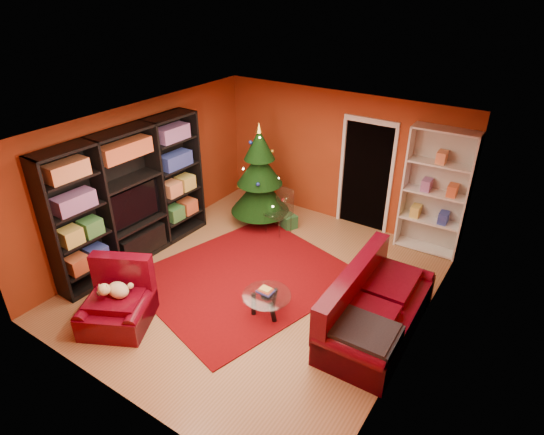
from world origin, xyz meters
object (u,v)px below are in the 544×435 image
Objects in this scene: rug at (245,277)px; dog at (118,290)px; sofa at (379,303)px; acrylic_chair at (278,214)px; media_unit at (131,197)px; armchair at (116,303)px; white_bookshelf at (435,193)px; gift_box_green at (289,221)px; gift_box_teal at (245,209)px; coffee_table at (267,304)px; christmas_tree at (260,176)px.

dog is at bearing -113.99° from rug.
acrylic_chair is at bearing 58.57° from sofa.
media_unit is 3.09× the size of armchair.
gift_box_green is at bearing -165.89° from white_bookshelf.
white_bookshelf is (3.55, 0.79, 1.00)m from gift_box_teal.
acrylic_chair is at bearing 118.77° from coffee_table.
christmas_tree reaches higher than sofa.
gift_box_teal is at bearing 174.37° from acrylic_chair.
media_unit reaches higher than armchair.
white_bookshelf is (2.51, 0.72, 1.00)m from gift_box_green.
christmas_tree is at bearing -169.85° from gift_box_green.
media_unit is 1.45× the size of christmas_tree.
armchair is at bearing -135.00° from dog.
sofa is at bearing -90.27° from white_bookshelf.
coffee_table is 0.88× the size of acrylic_chair.
gift_box_green is 0.27× the size of armchair.
sofa is 2.69× the size of acrylic_chair.
rug is 7.91× the size of dog.
sofa is (3.13, 1.87, -0.10)m from dog.
media_unit reaches higher than white_bookshelf.
white_bookshelf is at bearing 14.84° from christmas_tree.
coffee_table is at bearing 11.80° from armchair.
white_bookshelf is at bearing 15.95° from gift_box_green.
gift_box_teal reaches higher than rug.
christmas_tree is 1.08m from gift_box_green.
armchair is at bearing -91.28° from acrylic_chair.
white_bookshelf reaches higher than coffee_table.
media_unit is at bearing -126.23° from gift_box_green.
coffee_table is (-1.48, -0.59, -0.29)m from sofa.
coffee_table is at bearing 10.74° from dog.
armchair is at bearing -141.05° from coffee_table.
rug is 2.10m from dog.
gift_box_teal is 0.69× the size of dog.
armchair is 0.20m from dog.
gift_box_teal is 1.03m from gift_box_green.
media_unit reaches higher than dog.
dog is at bearing -47.64° from media_unit.
media_unit is at bearing 95.55° from sofa.
white_bookshelf is 3.56m from coffee_table.
gift_box_teal is (-1.31, 1.77, 0.13)m from rug.
sofa is (3.15, 1.94, 0.09)m from armchair.
gift_box_green is 3.76m from dog.
acrylic_chair is at bearing 52.71° from media_unit.
white_bookshelf is at bearing 28.40° from acrylic_chair.
christmas_tree is 2.98m from coffee_table.
christmas_tree reaches higher than dog.
rug is 1.52× the size of christmas_tree.
gift_box_teal is 3.17m from coffee_table.
white_bookshelf is 1.06× the size of sofa.
coffee_table is at bearing -47.58° from gift_box_teal.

